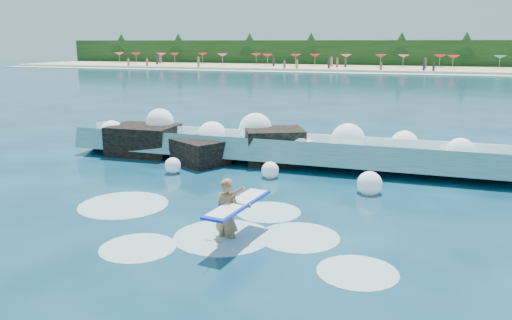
# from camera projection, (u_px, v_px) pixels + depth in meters

# --- Properties ---
(ground) EXTENTS (200.00, 200.00, 0.00)m
(ground) POSITION_uv_depth(u_px,v_px,m) (183.00, 213.00, 14.08)
(ground) COLOR #07273B
(ground) RESTS_ON ground
(beach) EXTENTS (140.00, 20.00, 0.40)m
(beach) POSITION_uv_depth(u_px,v_px,m) (387.00, 69.00, 86.01)
(beach) COLOR tan
(beach) RESTS_ON ground
(wet_band) EXTENTS (140.00, 5.00, 0.08)m
(wet_band) POSITION_uv_depth(u_px,v_px,m) (382.00, 73.00, 75.90)
(wet_band) COLOR silver
(wet_band) RESTS_ON ground
(treeline) EXTENTS (140.00, 4.00, 5.00)m
(treeline) POSITION_uv_depth(u_px,v_px,m) (392.00, 54.00, 94.71)
(treeline) COLOR black
(treeline) RESTS_ON ground
(breaking_wave) EXTENTS (17.26, 2.72, 1.49)m
(breaking_wave) POSITION_uv_depth(u_px,v_px,m) (279.00, 149.00, 19.95)
(breaking_wave) COLOR teal
(breaking_wave) RESTS_ON ground
(rock_cluster) EXTENTS (8.50, 3.69, 1.58)m
(rock_cluster) POSITION_uv_depth(u_px,v_px,m) (200.00, 147.00, 20.52)
(rock_cluster) COLOR black
(rock_cluster) RESTS_ON ground
(surfer_with_board) EXTENTS (1.10, 2.99, 1.84)m
(surfer_with_board) POSITION_uv_depth(u_px,v_px,m) (229.00, 213.00, 12.03)
(surfer_with_board) COLOR #916743
(surfer_with_board) RESTS_ON ground
(wave_spray) EXTENTS (15.01, 4.74, 2.00)m
(wave_spray) POSITION_uv_depth(u_px,v_px,m) (270.00, 138.00, 19.89)
(wave_spray) COLOR white
(wave_spray) RESTS_ON ground
(surf_foam) EXTENTS (9.37, 5.24, 0.13)m
(surf_foam) POSITION_uv_depth(u_px,v_px,m) (205.00, 226.00, 13.08)
(surf_foam) COLOR silver
(surf_foam) RESTS_ON ground
(beach_umbrellas) EXTENTS (110.55, 6.45, 0.50)m
(beach_umbrellas) POSITION_uv_depth(u_px,v_px,m) (389.00, 56.00, 87.19)
(beach_umbrellas) COLOR #E94476
(beach_umbrellas) RESTS_ON ground
(beachgoers) EXTENTS (102.20, 11.92, 1.56)m
(beachgoers) POSITION_uv_depth(u_px,v_px,m) (405.00, 64.00, 83.33)
(beachgoers) COLOR #3F332D
(beachgoers) RESTS_ON ground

